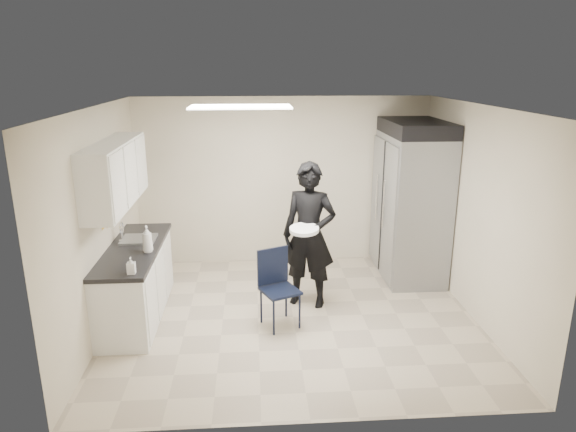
{
  "coord_description": "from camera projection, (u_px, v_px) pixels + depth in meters",
  "views": [
    {
      "loc": [
        -0.47,
        -5.81,
        3.05
      ],
      "look_at": [
        -0.05,
        0.2,
        1.27
      ],
      "focal_mm": 32.0,
      "sensor_mm": 36.0,
      "label": 1
    }
  ],
  "objects": [
    {
      "name": "faucet",
      "position": [
        122.0,
        233.0,
        6.45
      ],
      "size": [
        0.02,
        0.02,
        0.24
      ],
      "primitive_type": "cylinder",
      "color": "silver",
      "rests_on": "countertop"
    },
    {
      "name": "sink",
      "position": [
        139.0,
        243.0,
        6.51
      ],
      "size": [
        0.42,
        0.4,
        0.14
      ],
      "primitive_type": "cube",
      "color": "gray",
      "rests_on": "countertop"
    },
    {
      "name": "floor",
      "position": [
        293.0,
        317.0,
        6.45
      ],
      "size": [
        4.5,
        4.5,
        0.0
      ],
      "primitive_type": "plane",
      "color": "#B5A68E",
      "rests_on": "ground"
    },
    {
      "name": "commercial_fridge",
      "position": [
        411.0,
        207.0,
        7.5
      ],
      "size": [
        0.8,
        1.35,
        2.1
      ],
      "primitive_type": "cube",
      "color": "gray",
      "rests_on": "floor"
    },
    {
      "name": "upper_cabinets",
      "position": [
        115.0,
        174.0,
        5.99
      ],
      "size": [
        0.35,
        1.8,
        0.75
      ],
      "primitive_type": "cube",
      "color": "silver",
      "rests_on": "left_wall"
    },
    {
      "name": "countertop",
      "position": [
        133.0,
        249.0,
        6.26
      ],
      "size": [
        0.64,
        1.95,
        0.05
      ],
      "primitive_type": "cube",
      "color": "black",
      "rests_on": "lower_counter"
    },
    {
      "name": "towel_dispenser",
      "position": [
        133.0,
        171.0,
        7.14
      ],
      "size": [
        0.22,
        0.3,
        0.35
      ],
      "primitive_type": "cube",
      "color": "black",
      "rests_on": "left_wall"
    },
    {
      "name": "soap_bottle_a",
      "position": [
        147.0,
        239.0,
        6.06
      ],
      "size": [
        0.15,
        0.15,
        0.32
      ],
      "primitive_type": "imported",
      "rotation": [
        0.0,
        0.0,
        0.27
      ],
      "color": "silver",
      "rests_on": "countertop"
    },
    {
      "name": "notice_sticker_right",
      "position": [
        108.0,
        224.0,
        6.25
      ],
      "size": [
        0.0,
        0.12,
        0.07
      ],
      "primitive_type": "cube",
      "color": "yellow",
      "rests_on": "left_wall"
    },
    {
      "name": "ceiling_panel",
      "position": [
        240.0,
        107.0,
        6.07
      ],
      "size": [
        1.2,
        0.6,
        0.02
      ],
      "primitive_type": "cube",
      "color": "white",
      "rests_on": "ceiling"
    },
    {
      "name": "lower_counter",
      "position": [
        136.0,
        283.0,
        6.39
      ],
      "size": [
        0.6,
        1.9,
        0.86
      ],
      "primitive_type": "cube",
      "color": "silver",
      "rests_on": "floor"
    },
    {
      "name": "bucket_lid",
      "position": [
        304.0,
        229.0,
        6.3
      ],
      "size": [
        0.47,
        0.47,
        0.05
      ],
      "primitive_type": "cylinder",
      "rotation": [
        0.0,
        0.0,
        -0.36
      ],
      "color": "silver",
      "rests_on": "man_tuxedo"
    },
    {
      "name": "back_wall",
      "position": [
        283.0,
        181.0,
        8.0
      ],
      "size": [
        4.5,
        0.0,
        4.5
      ],
      "primitive_type": "plane",
      "rotation": [
        1.57,
        0.0,
        0.0
      ],
      "color": "beige",
      "rests_on": "floor"
    },
    {
      "name": "man_tuxedo",
      "position": [
        309.0,
        235.0,
        6.57
      ],
      "size": [
        0.81,
        0.68,
        1.89
      ],
      "primitive_type": "imported",
      "rotation": [
        0.0,
        0.0,
        -0.36
      ],
      "color": "black",
      "rests_on": "floor"
    },
    {
      "name": "right_wall",
      "position": [
        478.0,
        214.0,
        6.24
      ],
      "size": [
        0.0,
        4.0,
        4.0
      ],
      "primitive_type": "plane",
      "rotation": [
        1.57,
        0.0,
        -1.57
      ],
      "color": "beige",
      "rests_on": "floor"
    },
    {
      "name": "folding_chair",
      "position": [
        280.0,
        291.0,
        6.12
      ],
      "size": [
        0.54,
        0.54,
        0.91
      ],
      "primitive_type": "cube",
      "rotation": [
        0.0,
        0.0,
        0.42
      ],
      "color": "black",
      "rests_on": "floor"
    },
    {
      "name": "notice_sticker_left",
      "position": [
        103.0,
        226.0,
        6.05
      ],
      "size": [
        0.0,
        0.12,
        0.07
      ],
      "primitive_type": "cube",
      "color": "yellow",
      "rests_on": "left_wall"
    },
    {
      "name": "soap_bottle_b",
      "position": [
        131.0,
        265.0,
        5.44
      ],
      "size": [
        0.09,
        0.09,
        0.19
      ],
      "primitive_type": "imported",
      "rotation": [
        0.0,
        0.0,
        0.03
      ],
      "color": "silver",
      "rests_on": "countertop"
    },
    {
      "name": "ceiling",
      "position": [
        294.0,
        107.0,
        5.72
      ],
      "size": [
        4.5,
        4.5,
        0.0
      ],
      "primitive_type": "plane",
      "rotation": [
        3.14,
        0.0,
        0.0
      ],
      "color": "white",
      "rests_on": "back_wall"
    },
    {
      "name": "fridge_compressor",
      "position": [
        416.0,
        128.0,
        7.17
      ],
      "size": [
        0.8,
        1.35,
        0.2
      ],
      "primitive_type": "cube",
      "color": "black",
      "rests_on": "commercial_fridge"
    },
    {
      "name": "left_wall",
      "position": [
        100.0,
        222.0,
        5.93
      ],
      "size": [
        0.0,
        4.0,
        4.0
      ],
      "primitive_type": "plane",
      "rotation": [
        1.57,
        0.0,
        1.57
      ],
      "color": "beige",
      "rests_on": "floor"
    }
  ]
}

